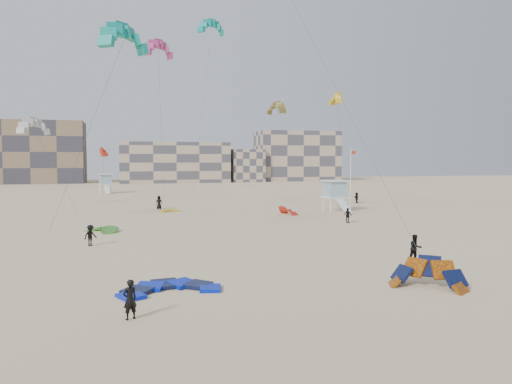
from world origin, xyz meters
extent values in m
plane|color=beige|center=(0.00, 0.00, 0.00)|extent=(320.00, 320.00, 0.00)
imported|color=black|center=(-4.04, -1.55, 0.87)|extent=(0.75, 0.66, 1.74)
imported|color=black|center=(14.54, 6.04, 0.92)|extent=(0.97, 0.80, 1.85)
imported|color=black|center=(-6.96, 18.14, 0.84)|extent=(1.24, 1.14, 1.67)
imported|color=black|center=(19.10, 26.30, 0.82)|extent=(0.84, 1.02, 1.63)
imported|color=black|center=(0.20, 46.64, 0.93)|extent=(1.01, 0.76, 1.86)
imported|color=black|center=(31.01, 48.61, 0.85)|extent=(0.68, 1.63, 1.71)
cylinder|color=#3F3F3F|center=(-7.18, 18.58, 8.58)|extent=(6.13, 1.83, 15.17)
cylinder|color=#3F3F3F|center=(12.22, 15.32, 13.74)|extent=(2.16, 23.59, 25.50)
cylinder|color=#3F3F3F|center=(-11.38, 33.87, 5.63)|extent=(4.54, 1.89, 9.26)
cylinder|color=#3F3F3F|center=(0.51, 44.87, 11.07)|extent=(0.63, 1.58, 20.13)
cylinder|color=#3F3F3F|center=(17.87, 35.83, 7.22)|extent=(5.79, 7.63, 12.46)
cylinder|color=#3F3F3F|center=(29.66, 51.11, 8.62)|extent=(3.54, 2.22, 15.24)
cylinder|color=#3F3F3F|center=(7.81, 56.42, 14.79)|extent=(4.29, 7.14, 27.58)
cylinder|color=#3F3F3F|center=(-7.75, 60.47, 4.50)|extent=(0.04, 8.38, 7.02)
cube|color=white|center=(22.56, 37.79, 1.89)|extent=(2.98, 2.98, 0.14)
cube|color=#89ABBC|center=(22.56, 37.79, 2.97)|extent=(2.45, 2.45, 2.02)
cube|color=white|center=(22.56, 37.79, 4.06)|extent=(3.09, 3.09, 0.16)
cube|color=white|center=(22.56, 35.07, 0.91)|extent=(1.17, 2.92, 1.67)
cube|color=white|center=(-8.25, 82.68, 1.80)|extent=(3.07, 3.07, 0.13)
cube|color=#89ABBC|center=(-8.25, 82.68, 2.83)|extent=(2.52, 2.52, 1.92)
cube|color=white|center=(-8.25, 82.68, 3.87)|extent=(3.18, 3.18, 0.15)
cube|color=white|center=(-8.25, 80.08, 0.87)|extent=(1.36, 2.84, 1.59)
cylinder|color=white|center=(22.97, 33.89, 4.13)|extent=(0.10, 0.10, 8.26)
cube|color=#B93018|center=(23.28, 33.89, 7.75)|extent=(0.62, 0.02, 0.41)
cube|color=#7C654B|center=(-30.00, 134.00, 9.00)|extent=(28.00, 14.00, 18.00)
cube|color=tan|center=(10.00, 130.00, 6.00)|extent=(32.00, 16.00, 12.00)
cube|color=tan|center=(50.00, 132.00, 8.00)|extent=(26.00, 14.00, 16.00)
cube|color=tan|center=(32.00, 128.00, 5.00)|extent=(10.00, 10.00, 10.00)
camera|label=1|loc=(-4.10, -23.23, 6.85)|focal=35.00mm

